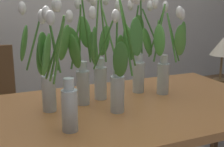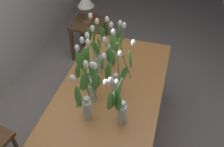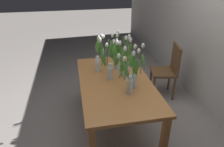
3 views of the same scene
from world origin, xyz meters
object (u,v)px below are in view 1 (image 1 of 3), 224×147
at_px(tulip_vase_2, 60,83).
at_px(side_table, 219,94).
at_px(dining_table, 122,123).
at_px(tulip_vase_0, 165,56).
at_px(tulip_vase_1, 49,69).
at_px(tulip_vase_4, 103,63).
at_px(tulip_vase_5, 119,66).
at_px(tulip_vase_3, 81,64).
at_px(tulip_vase_6, 140,56).
at_px(table_lamp, 223,47).

relative_size(tulip_vase_2, side_table, 0.94).
xyz_separation_m(dining_table, tulip_vase_0, (0.30, 0.08, 0.32)).
relative_size(tulip_vase_1, side_table, 0.99).
bearing_deg(tulip_vase_0, tulip_vase_1, 179.77).
bearing_deg(tulip_vase_4, tulip_vase_5, -90.75).
xyz_separation_m(tulip_vase_0, tulip_vase_5, (-0.35, -0.15, 0.01)).
height_order(tulip_vase_2, tulip_vase_5, tulip_vase_5).
xyz_separation_m(tulip_vase_2, tulip_vase_3, (0.18, 0.29, 0.00)).
relative_size(tulip_vase_2, tulip_vase_5, 0.89).
bearing_deg(tulip_vase_6, tulip_vase_2, -148.07).
height_order(tulip_vase_3, side_table, tulip_vase_3).
xyz_separation_m(tulip_vase_1, tulip_vase_4, (0.30, 0.06, -0.01)).
height_order(tulip_vase_3, table_lamp, tulip_vase_3).
xyz_separation_m(tulip_vase_1, tulip_vase_6, (0.56, 0.11, 0.00)).
xyz_separation_m(tulip_vase_4, tulip_vase_6, (0.25, 0.04, 0.01)).
xyz_separation_m(dining_table, tulip_vase_1, (-0.35, 0.08, 0.31)).
bearing_deg(tulip_vase_2, tulip_vase_6, 31.93).
bearing_deg(tulip_vase_5, table_lamp, 29.94).
relative_size(tulip_vase_1, table_lamp, 1.37).
bearing_deg(table_lamp, tulip_vase_3, -158.42).
bearing_deg(tulip_vase_4, side_table, 22.21).
distance_m(dining_table, tulip_vase_0, 0.45).
bearing_deg(tulip_vase_0, tulip_vase_3, 173.95).
height_order(tulip_vase_1, tulip_vase_4, tulip_vase_4).
xyz_separation_m(tulip_vase_5, table_lamp, (1.37, 0.79, -0.12)).
bearing_deg(tulip_vase_3, table_lamp, 21.58).
xyz_separation_m(tulip_vase_1, tulip_vase_3, (0.18, 0.05, -0.00)).
xyz_separation_m(tulip_vase_1, tulip_vase_5, (0.30, -0.15, 0.02)).
height_order(tulip_vase_6, side_table, tulip_vase_6).
relative_size(tulip_vase_1, tulip_vase_6, 0.93).
bearing_deg(tulip_vase_4, tulip_vase_6, 9.76).
xyz_separation_m(dining_table, tulip_vase_3, (-0.17, 0.13, 0.30)).
xyz_separation_m(dining_table, tulip_vase_6, (0.21, 0.19, 0.31)).
relative_size(tulip_vase_2, table_lamp, 1.30).
height_order(tulip_vase_0, tulip_vase_4, tulip_vase_4).
bearing_deg(tulip_vase_3, side_table, 21.04).
distance_m(tulip_vase_0, tulip_vase_4, 0.36).
bearing_deg(tulip_vase_1, tulip_vase_2, -91.68).
xyz_separation_m(tulip_vase_3, tulip_vase_4, (0.13, 0.02, -0.01)).
bearing_deg(tulip_vase_2, tulip_vase_5, 16.95).
bearing_deg(tulip_vase_0, tulip_vase_4, 169.11).
distance_m(tulip_vase_2, side_table, 1.95).
bearing_deg(tulip_vase_4, tulip_vase_1, -168.03).
bearing_deg(tulip_vase_6, table_lamp, 25.49).
relative_size(dining_table, side_table, 2.91).
relative_size(tulip_vase_4, side_table, 1.03).
relative_size(tulip_vase_4, tulip_vase_5, 0.97).
bearing_deg(side_table, tulip_vase_3, -158.96).
bearing_deg(tulip_vase_3, tulip_vase_1, -164.90).
xyz_separation_m(tulip_vase_3, side_table, (1.48, 0.57, -0.52)).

